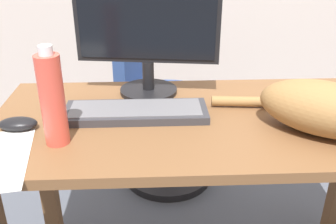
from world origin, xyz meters
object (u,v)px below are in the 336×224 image
office_chair (159,114)px  monitor (147,29)px  computer_mouse (18,124)px  cat (333,108)px  water_bottle (52,100)px  keyboard (136,112)px

office_chair → monitor: 0.80m
computer_mouse → cat: bearing=-4.5°
computer_mouse → water_bottle: size_ratio=0.41×
cat → water_bottle: (-0.75, -0.01, 0.05)m
keyboard → water_bottle: size_ratio=1.63×
keyboard → water_bottle: (-0.21, -0.15, 0.11)m
office_chair → computer_mouse: size_ratio=8.12×
monitor → computer_mouse: size_ratio=4.35×
monitor → cat: bearing=-32.8°
cat → keyboard: bearing=165.3°
monitor → office_chair: bearing=85.4°
keyboard → computer_mouse: size_ratio=4.00×
keyboard → computer_mouse: (-0.34, -0.07, 0.00)m
cat → water_bottle: 0.75m
monitor → water_bottle: monitor is taller
office_chair → cat: cat is taller
monitor → cat: size_ratio=0.93×
computer_mouse → water_bottle: 0.19m
computer_mouse → monitor: bearing=34.5°
monitor → keyboard: size_ratio=1.09×
office_chair → water_bottle: bearing=-108.0°
cat → computer_mouse: bearing=175.5°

